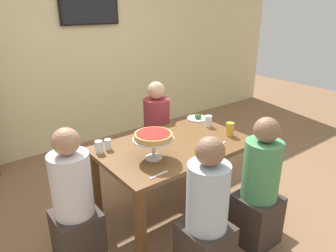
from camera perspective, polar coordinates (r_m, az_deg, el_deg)
ground_plane at (r=3.27m, az=1.11°, el=-15.23°), size 12.00×12.00×0.00m
rear_partition at (r=4.58m, az=-16.77°, el=13.63°), size 8.00×0.12×2.80m
dining_table at (r=2.93m, az=1.20°, el=-5.11°), size 1.40×0.89×0.74m
television at (r=4.55m, az=-14.18°, el=20.41°), size 0.83×0.05×0.46m
diner_head_west at (r=2.57m, az=-16.72°, el=-14.17°), size 0.34×0.34×1.15m
diner_near_left at (r=2.36m, az=7.02°, el=-16.89°), size 0.34×0.34×1.15m
diner_near_right at (r=2.75m, az=16.28°, el=-11.52°), size 0.34×0.34×1.15m
diner_far_right at (r=3.69m, az=-2.04°, el=-1.92°), size 0.34×0.34×1.15m
deep_dish_pizza_stand at (r=2.55m, az=-2.69°, el=-2.13°), size 0.35×0.35×0.23m
salad_plate_near_diner at (r=3.52m, az=5.43°, el=1.52°), size 0.23×0.23×0.07m
salad_plate_far_diner at (r=3.01m, az=-1.40°, el=-1.93°), size 0.25×0.25×0.07m
beer_glass_amber_tall at (r=3.11m, az=11.25°, el=-0.57°), size 0.08×0.08×0.13m
water_glass_clear_near at (r=3.31m, az=7.41°, el=0.89°), size 0.07×0.07×0.12m
water_glass_clear_far at (r=2.77m, az=-12.50°, el=-3.74°), size 0.07×0.07×0.11m
water_glass_clear_spare at (r=2.82m, az=-10.92°, el=-3.30°), size 0.06×0.06×0.10m
cutlery_fork_near at (r=2.39m, az=-1.69°, el=-8.91°), size 0.18×0.03×0.00m
cutlery_knife_near at (r=2.70m, az=6.15°, el=-5.30°), size 0.18×0.02×0.00m
cutlery_fork_far at (r=2.91m, az=9.77°, el=-3.41°), size 0.17×0.08×0.00m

